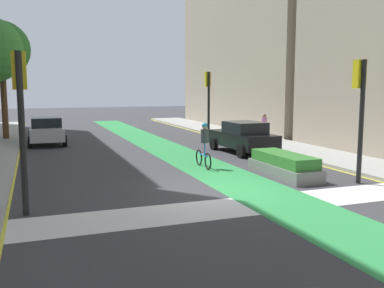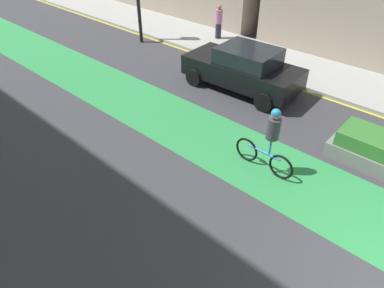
{
  "view_description": "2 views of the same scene",
  "coord_description": "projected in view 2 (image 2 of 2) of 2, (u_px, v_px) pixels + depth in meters",
  "views": [
    {
      "loc": [
        -5.2,
        -12.34,
        3.25
      ],
      "look_at": [
        0.98,
        4.41,
        0.9
      ],
      "focal_mm": 40.17,
      "sensor_mm": 36.0,
      "label": 1
    },
    {
      "loc": [
        -5.2,
        0.44,
        5.91
      ],
      "look_at": [
        -0.1,
        5.03,
        0.88
      ],
      "focal_mm": 32.45,
      "sensor_mm": 36.0,
      "label": 2
    }
  ],
  "objects": [
    {
      "name": "car_black_right_far",
      "position": [
        243.0,
        68.0,
        12.33
      ],
      "size": [
        2.18,
        4.28,
        1.57
      ],
      "color": "black",
      "rests_on": "ground_plane"
    },
    {
      "name": "pedestrian_sidewalk_right_b",
      "position": [
        219.0,
        22.0,
        16.3
      ],
      "size": [
        0.34,
        0.34,
        1.53
      ],
      "color": "#262638",
      "rests_on": "sidewalk_right"
    },
    {
      "name": "cyclist_in_lane",
      "position": [
        269.0,
        139.0,
        8.52
      ],
      "size": [
        0.32,
        1.73,
        1.86
      ],
      "color": "black",
      "rests_on": "ground_plane"
    }
  ]
}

